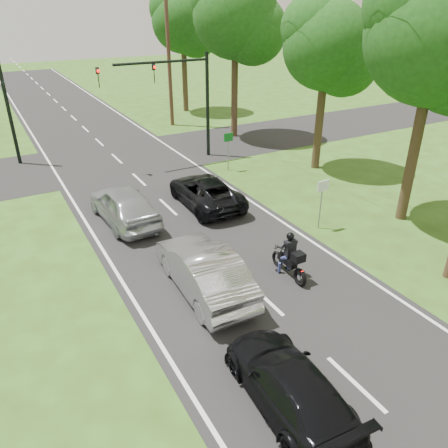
{
  "coord_description": "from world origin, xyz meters",
  "views": [
    {
      "loc": [
        -6.66,
        -9.26,
        8.42
      ],
      "look_at": [
        0.17,
        3.0,
        1.3
      ],
      "focal_mm": 35.0,
      "sensor_mm": 36.0,
      "label": 1
    }
  ],
  "objects": [
    {
      "name": "signal_pole_far",
      "position": [
        -5.2,
        18.0,
        3.0
      ],
      "size": [
        0.2,
        0.2,
        6.0
      ],
      "primitive_type": "cylinder",
      "color": "black",
      "rests_on": "ground"
    },
    {
      "name": "tree_row_b",
      "position": [
        8.79,
        1.76,
        7.13
      ],
      "size": [
        5.6,
        5.43,
        10.06
      ],
      "color": "#332316",
      "rests_on": "ground"
    },
    {
      "name": "silver_sedan",
      "position": [
        -1.48,
        1.35,
        0.8
      ],
      "size": [
        1.87,
        4.86,
        1.58
      ],
      "primitive_type": "imported",
      "rotation": [
        0.0,
        0.0,
        3.1
      ],
      "color": "#A4A3A8",
      "rests_on": "road"
    },
    {
      "name": "sign_white",
      "position": [
        4.7,
        2.98,
        1.6
      ],
      "size": [
        0.55,
        0.07,
        2.12
      ],
      "color": "slate",
      "rests_on": "ground"
    },
    {
      "name": "dark_car_behind",
      "position": [
        -1.82,
        -3.66,
        0.62
      ],
      "size": [
        1.99,
        4.32,
        1.22
      ],
      "primitive_type": "imported",
      "rotation": [
        0.0,
        0.0,
        3.08
      ],
      "color": "black",
      "rests_on": "road"
    },
    {
      "name": "traffic_signal",
      "position": [
        3.34,
        14.0,
        4.14
      ],
      "size": [
        6.38,
        0.44,
        6.0
      ],
      "color": "black",
      "rests_on": "ground"
    },
    {
      "name": "tree_row_d",
      "position": [
        9.1,
        16.76,
        7.43
      ],
      "size": [
        5.76,
        5.58,
        10.45
      ],
      "color": "#332316",
      "rests_on": "ground"
    },
    {
      "name": "tree_row_e",
      "position": [
        9.48,
        25.78,
        6.83
      ],
      "size": [
        5.28,
        5.12,
        9.61
      ],
      "color": "#332316",
      "rests_on": "ground"
    },
    {
      "name": "silver_suv",
      "position": [
        -2.18,
        7.5,
        0.8
      ],
      "size": [
        2.13,
        4.74,
        1.58
      ],
      "primitive_type": "imported",
      "rotation": [
        0.0,
        0.0,
        3.2
      ],
      "color": "#ACB0B4",
      "rests_on": "road"
    },
    {
      "name": "ground",
      "position": [
        0.0,
        0.0,
        0.0
      ],
      "size": [
        140.0,
        140.0,
        0.0
      ],
      "primitive_type": "plane",
      "color": "#304B15",
      "rests_on": "ground"
    },
    {
      "name": "tree_row_c",
      "position": [
        9.75,
        8.8,
        6.23
      ],
      "size": [
        4.8,
        4.65,
        8.76
      ],
      "color": "#332316",
      "rests_on": "ground"
    },
    {
      "name": "motorcycle_rider",
      "position": [
        1.45,
        0.68,
        0.66
      ],
      "size": [
        0.55,
        1.95,
        1.68
      ],
      "rotation": [
        0.0,
        0.0,
        -0.03
      ],
      "color": "black",
      "rests_on": "ground"
    },
    {
      "name": "sign_green",
      "position": [
        4.9,
        10.98,
        1.6
      ],
      "size": [
        0.55,
        0.07,
        2.12
      ],
      "color": "slate",
      "rests_on": "ground"
    },
    {
      "name": "utility_pole_far",
      "position": [
        6.2,
        22.0,
        5.08
      ],
      "size": [
        1.6,
        0.28,
        10.0
      ],
      "color": "#523325",
      "rests_on": "ground"
    },
    {
      "name": "dark_suv",
      "position": [
        1.65,
        7.4,
        0.68
      ],
      "size": [
        2.35,
        4.84,
        1.33
      ],
      "primitive_type": "imported",
      "rotation": [
        0.0,
        0.0,
        3.11
      ],
      "color": "black",
      "rests_on": "road"
    },
    {
      "name": "cross_road",
      "position": [
        0.0,
        16.0,
        0.01
      ],
      "size": [
        60.0,
        7.0,
        0.01
      ],
      "primitive_type": "cube",
      "color": "black",
      "rests_on": "ground"
    },
    {
      "name": "road",
      "position": [
        0.0,
        10.0,
        0.01
      ],
      "size": [
        8.0,
        100.0,
        0.01
      ],
      "primitive_type": "cube",
      "color": "black",
      "rests_on": "ground"
    }
  ]
}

